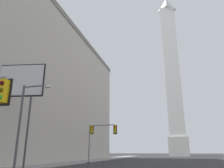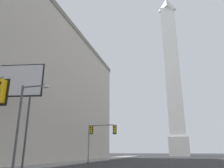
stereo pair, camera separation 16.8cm
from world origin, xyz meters
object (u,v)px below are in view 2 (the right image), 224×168
object	(u,v)px
traffic_light_mid_left	(98,134)
billboard_sign	(8,83)
obelisk	(172,72)
street_lamp	(24,116)

from	to	relation	value
traffic_light_mid_left	billboard_sign	size ratio (longest dim) A/B	0.56
traffic_light_mid_left	billboard_sign	world-z (taller)	billboard_sign
obelisk	traffic_light_mid_left	distance (m)	61.62
billboard_sign	street_lamp	bearing A→B (deg)	-22.58
obelisk	street_lamp	size ratio (longest dim) A/B	9.43
traffic_light_mid_left	street_lamp	bearing A→B (deg)	-93.35
obelisk	billboard_sign	world-z (taller)	obelisk
obelisk	street_lamp	xyz separation A→B (m)	(-13.03, -69.74, -27.33)
street_lamp	billboard_sign	xyz separation A→B (m)	(-3.22, 1.34, 3.52)
street_lamp	billboard_sign	distance (m)	4.96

